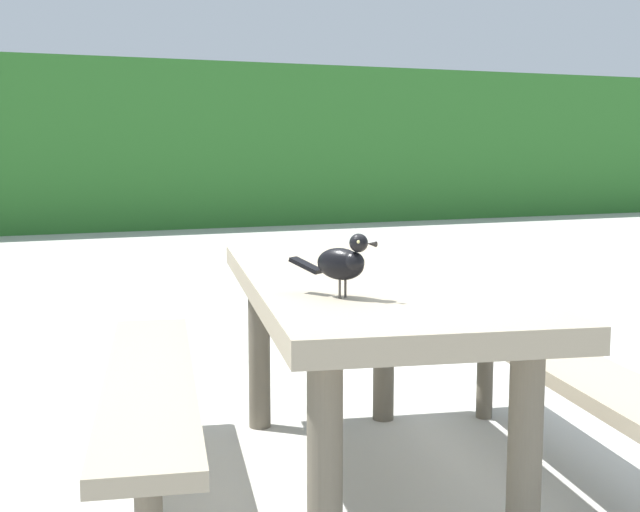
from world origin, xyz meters
TOP-DOWN VIEW (x-y plane):
  - ground_plane at (0.00, 0.00)m, footprint 60.00×60.00m
  - hedge_wall at (0.00, 9.77)m, footprint 28.00×1.47m
  - picnic_table_foreground at (-0.08, -0.19)m, footprint 1.99×2.01m
  - bird_grackle at (-0.31, -0.56)m, footprint 0.18×0.26m

SIDE VIEW (x-z plane):
  - ground_plane at x=0.00m, z-range 0.00..0.00m
  - picnic_table_foreground at x=-0.08m, z-range 0.19..0.93m
  - bird_grackle at x=-0.31m, z-range 0.75..0.94m
  - hedge_wall at x=0.00m, z-range 0.00..2.38m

